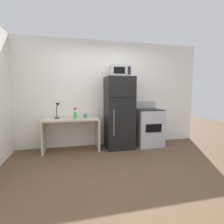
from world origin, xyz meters
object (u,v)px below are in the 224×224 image
(desk, at_px, (71,128))
(refrigerator, at_px, (119,113))
(spray_bottle, at_px, (75,114))
(coffee_mug, at_px, (85,116))
(microwave, at_px, (119,71))
(desk_lamp, at_px, (58,108))
(oven_range, at_px, (148,127))

(desk, bearing_deg, refrigerator, -1.59)
(spray_bottle, bearing_deg, refrigerator, 2.77)
(coffee_mug, height_order, microwave, microwave)
(spray_bottle, height_order, coffee_mug, spray_bottle)
(desk, xyz_separation_m, microwave, (1.13, -0.05, 1.30))
(refrigerator, height_order, microwave, microwave)
(spray_bottle, bearing_deg, desk_lamp, 161.41)
(refrigerator, distance_m, microwave, 0.98)
(desk_lamp, bearing_deg, refrigerator, -3.15)
(spray_bottle, distance_m, microwave, 1.43)
(desk_lamp, height_order, refrigerator, refrigerator)
(desk_lamp, relative_size, oven_range, 0.32)
(microwave, bearing_deg, spray_bottle, -178.39)
(coffee_mug, bearing_deg, desk, -178.50)
(oven_range, bearing_deg, microwave, -177.83)
(desk_lamp, height_order, oven_range, desk_lamp)
(microwave, relative_size, oven_range, 0.42)
(desk, height_order, desk_lamp, desk_lamp)
(spray_bottle, relative_size, oven_range, 0.23)
(coffee_mug, bearing_deg, desk_lamp, 176.43)
(oven_range, bearing_deg, coffee_mug, 178.84)
(spray_bottle, bearing_deg, coffee_mug, 21.06)
(microwave, bearing_deg, oven_range, 2.17)
(microwave, xyz_separation_m, oven_range, (0.77, 0.03, -1.36))
(refrigerator, bearing_deg, microwave, -89.68)
(spray_bottle, relative_size, coffee_mug, 2.62)
(coffee_mug, bearing_deg, spray_bottle, -158.94)
(desk_lamp, bearing_deg, spray_bottle, -18.59)
(desk_lamp, relative_size, coffee_mug, 3.72)
(coffee_mug, height_order, oven_range, oven_range)
(refrigerator, bearing_deg, coffee_mug, 177.17)
(desk_lamp, distance_m, oven_range, 2.25)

